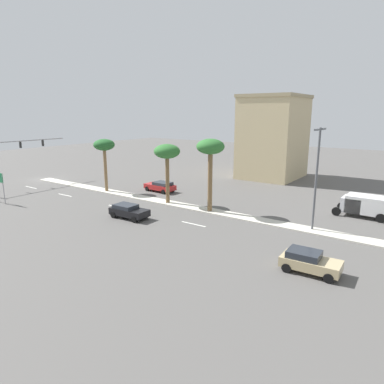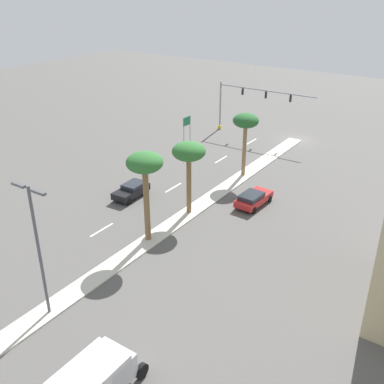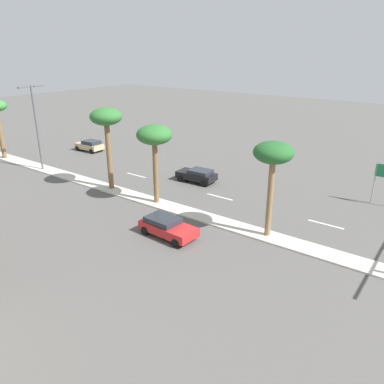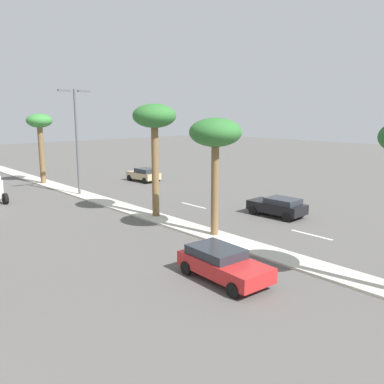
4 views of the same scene
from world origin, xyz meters
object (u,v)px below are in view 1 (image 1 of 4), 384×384
at_px(commercial_building, 273,137).
at_px(palm_tree_left, 104,147).
at_px(sedan_black_right, 129,211).
at_px(sedan_tan_center, 309,261).
at_px(palm_tree_outboard, 167,153).
at_px(directional_road_sign, 0,181).
at_px(street_lamp_right, 317,171).
at_px(sedan_red_near, 160,186).
at_px(box_truck, 364,205).
at_px(palm_tree_right, 210,150).

xyz_separation_m(commercial_building, palm_tree_left, (23.27, -14.03, -0.56)).
xyz_separation_m(palm_tree_left, sedan_black_right, (6.76, 11.17, -5.35)).
distance_m(commercial_building, sedan_black_right, 30.74).
bearing_deg(commercial_building, sedan_tan_center, 26.72).
bearing_deg(palm_tree_outboard, directional_road_sign, -54.80).
distance_m(palm_tree_outboard, sedan_tan_center, 21.59).
bearing_deg(street_lamp_right, sedan_black_right, -66.78).
relative_size(sedan_red_near, box_truck, 0.84).
bearing_deg(palm_tree_outboard, box_truck, 111.03).
bearing_deg(palm_tree_right, sedan_tan_center, 57.89).
distance_m(palm_tree_left, sedan_red_near, 9.10).
xyz_separation_m(directional_road_sign, palm_tree_outboard, (-11.38, 16.13, 3.28)).
distance_m(directional_road_sign, sedan_red_near, 19.44).
bearing_deg(street_lamp_right, palm_tree_outboard, -89.01).
distance_m(directional_road_sign, sedan_tan_center, 35.50).
relative_size(commercial_building, sedan_tan_center, 3.38).
height_order(sedan_black_right, sedan_tan_center, sedan_tan_center).
xyz_separation_m(palm_tree_right, street_lamp_right, (-0.40, 10.88, -1.18)).
relative_size(palm_tree_right, sedan_black_right, 1.88).
bearing_deg(sedan_black_right, sedan_red_near, -154.83).
relative_size(directional_road_sign, sedan_black_right, 0.89).
bearing_deg(palm_tree_left, commercial_building, 148.92).
bearing_deg(palm_tree_right, palm_tree_left, -90.33).
bearing_deg(palm_tree_right, sedan_black_right, -39.92).
bearing_deg(directional_road_sign, palm_tree_outboard, 125.20).
bearing_deg(palm_tree_outboard, commercial_building, 172.04).
xyz_separation_m(palm_tree_outboard, street_lamp_right, (-0.29, 16.85, -0.43)).
bearing_deg(sedan_red_near, palm_tree_outboard, 48.22).
height_order(directional_road_sign, commercial_building, commercial_building).
relative_size(palm_tree_outboard, box_truck, 1.30).
bearing_deg(commercial_building, palm_tree_outboard, -7.96).
height_order(palm_tree_outboard, sedan_tan_center, palm_tree_outboard).
height_order(palm_tree_left, sedan_black_right, palm_tree_left).
bearing_deg(street_lamp_right, palm_tree_left, -89.37).
bearing_deg(box_truck, street_lamp_right, -22.24).
relative_size(sedan_black_right, box_truck, 0.78).
distance_m(street_lamp_right, box_truck, 9.00).
xyz_separation_m(sedan_black_right, sedan_tan_center, (1.64, 18.80, 0.03)).
relative_size(palm_tree_left, box_truck, 1.32).
height_order(commercial_building, palm_tree_left, commercial_building).
relative_size(sedan_tan_center, box_truck, 0.74).
height_order(palm_tree_right, box_truck, palm_tree_right).
xyz_separation_m(palm_tree_right, sedan_black_right, (6.66, -5.57, -5.97)).
bearing_deg(sedan_red_near, box_truck, 97.72).
distance_m(palm_tree_left, palm_tree_outboard, 10.78).
xyz_separation_m(directional_road_sign, sedan_red_near, (-15.67, 11.33, -1.94)).
relative_size(commercial_building, sedan_red_near, 2.97).
distance_m(sedan_black_right, sedan_tan_center, 18.87).
bearing_deg(sedan_black_right, directional_road_sign, -74.40).
bearing_deg(sedan_red_near, palm_tree_right, 67.78).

